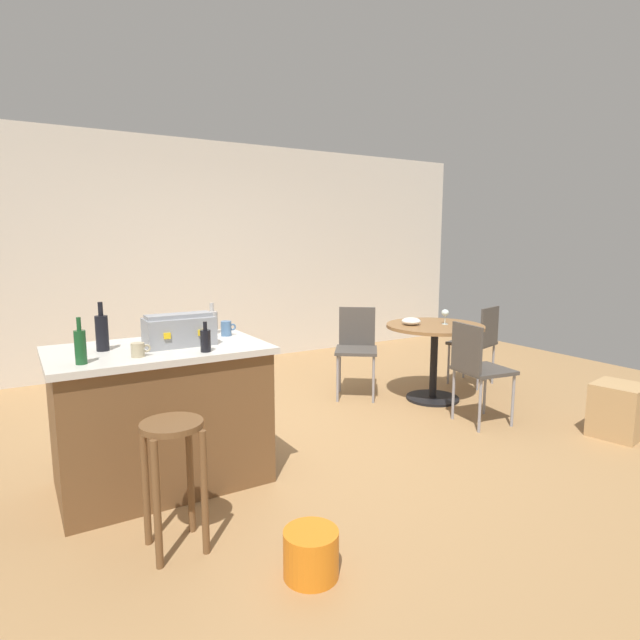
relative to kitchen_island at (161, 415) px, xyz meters
The scene contains 19 objects.
ground_plane 1.27m from the kitchen_island, ahead, with size 8.80×8.80×0.00m, color #A37A4C.
back_wall 3.35m from the kitchen_island, 68.47° to the left, with size 8.00×0.10×2.70m, color beige.
kitchen_island is the anchor object (origin of this frame).
wooden_stool 0.78m from the kitchen_island, 99.98° to the right, with size 0.30×0.30×0.67m.
dining_table 2.72m from the kitchen_island, ahead, with size 0.92×0.92×0.74m.
folding_chair_near 2.32m from the kitchen_island, 23.04° to the left, with size 0.56×0.56×0.87m.
folding_chair_far 2.54m from the kitchen_island, ahead, with size 0.45×0.45×0.86m.
folding_chair_left 3.48m from the kitchen_island, ahead, with size 0.49×0.49×0.85m.
toolbox 0.55m from the kitchen_island, ahead, with size 0.42×0.22×0.20m.
bottle_0 0.62m from the kitchen_island, 53.76° to the right, with size 0.06×0.06×0.18m.
bottle_1 0.75m from the kitchen_island, 152.51° to the right, with size 0.06×0.06×0.25m.
bottle_2 0.64m from the kitchen_island, 169.36° to the left, with size 0.07×0.07×0.29m.
bottle_3 0.74m from the kitchen_island, 31.09° to the left, with size 0.08×0.08×0.22m.
cup_0 0.71m from the kitchen_island, 15.19° to the left, with size 0.11×0.07×0.10m.
cup_1 0.55m from the kitchen_island, 126.60° to the right, with size 0.11×0.07×0.08m.
wine_glass 2.84m from the kitchen_island, ahead, with size 0.07×0.07×0.14m.
serving_bowl 2.56m from the kitchen_island, 11.75° to the left, with size 0.18×0.18×0.07m, color white.
cardboard_box 3.45m from the kitchen_island, 17.68° to the right, with size 0.36×0.35×0.42m, color tan.
plastic_bucket 1.39m from the kitchen_island, 75.54° to the right, with size 0.26×0.26×0.22m, color orange.
Camera 1 is at (-1.94, -3.34, 1.55)m, focal length 29.17 mm.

